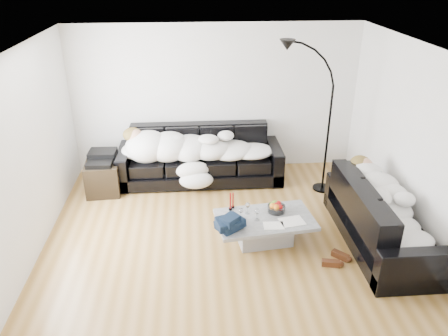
{
  "coord_description": "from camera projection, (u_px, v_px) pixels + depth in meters",
  "views": [
    {
      "loc": [
        -0.42,
        -5.16,
        3.56
      ],
      "look_at": [
        0.0,
        0.3,
        0.9
      ],
      "focal_mm": 35.0,
      "sensor_mm": 36.0,
      "label": 1
    }
  ],
  "objects": [
    {
      "name": "ceiling",
      "position": [
        226.0,
        48.0,
        5.07
      ],
      "size": [
        5.0,
        5.0,
        0.0
      ],
      "primitive_type": "plane",
      "color": "white",
      "rests_on": "ground"
    },
    {
      "name": "sleeper_right",
      "position": [
        385.0,
        202.0,
        5.75
      ],
      "size": [
        0.78,
        1.84,
        0.45
      ],
      "primitive_type": null,
      "rotation": [
        0.0,
        0.0,
        1.57
      ],
      "color": "white",
      "rests_on": "sofa_right"
    },
    {
      "name": "newspaper_b",
      "position": [
        274.0,
        225.0,
        5.71
      ],
      "size": [
        0.28,
        0.2,
        0.01
      ],
      "primitive_type": "cube",
      "rotation": [
        0.0,
        0.0,
        -0.05
      ],
      "color": "silver",
      "rests_on": "coffee_table"
    },
    {
      "name": "sleeper_back",
      "position": [
        200.0,
        146.0,
        7.42
      ],
      "size": [
        2.37,
        0.82,
        0.47
      ],
      "primitive_type": null,
      "color": "white",
      "rests_on": "sofa_back"
    },
    {
      "name": "fruit_bowl",
      "position": [
        276.0,
        207.0,
        6.0
      ],
      "size": [
        0.31,
        0.31,
        0.15
      ],
      "primitive_type": "cylinder",
      "rotation": [
        0.0,
        0.0,
        -0.35
      ],
      "color": "white",
      "rests_on": "coffee_table"
    },
    {
      "name": "navy_jacket",
      "position": [
        230.0,
        219.0,
        5.56
      ],
      "size": [
        0.45,
        0.42,
        0.18
      ],
      "primitive_type": null,
      "rotation": [
        0.0,
        0.0,
        0.43
      ],
      "color": "black",
      "rests_on": "coffee_table"
    },
    {
      "name": "wall_right",
      "position": [
        413.0,
        145.0,
        5.81
      ],
      "size": [
        0.02,
        4.5,
        2.6
      ],
      "primitive_type": "cube",
      "color": "silver",
      "rests_on": "ground"
    },
    {
      "name": "wine_glass_a",
      "position": [
        248.0,
        208.0,
        5.96
      ],
      "size": [
        0.07,
        0.07,
        0.17
      ],
      "primitive_type": "cylinder",
      "rotation": [
        0.0,
        0.0,
        0.06
      ],
      "color": "white",
      "rests_on": "coffee_table"
    },
    {
      "name": "wall_back",
      "position": [
        216.0,
        99.0,
        7.66
      ],
      "size": [
        5.0,
        0.02,
        2.6
      ],
      "primitive_type": "cube",
      "color": "silver",
      "rests_on": "ground"
    },
    {
      "name": "av_cabinet",
      "position": [
        104.0,
        175.0,
        7.3
      ],
      "size": [
        0.58,
        0.81,
        0.53
      ],
      "primitive_type": "cube",
      "rotation": [
        0.0,
        0.0,
        0.06
      ],
      "color": "black",
      "rests_on": "ground"
    },
    {
      "name": "sofa_back",
      "position": [
        200.0,
        155.0,
        7.55
      ],
      "size": [
        2.8,
        0.97,
        0.91
      ],
      "primitive_type": "cube",
      "color": "black",
      "rests_on": "ground"
    },
    {
      "name": "newspaper_a",
      "position": [
        292.0,
        221.0,
        5.8
      ],
      "size": [
        0.36,
        0.3,
        0.01
      ],
      "primitive_type": "cube",
      "rotation": [
        0.0,
        0.0,
        0.19
      ],
      "color": "silver",
      "rests_on": "coffee_table"
    },
    {
      "name": "sofa_right",
      "position": [
        382.0,
        215.0,
        5.84
      ],
      "size": [
        0.92,
        2.14,
        0.87
      ],
      "primitive_type": "cube",
      "rotation": [
        0.0,
        0.0,
        1.57
      ],
      "color": "black",
      "rests_on": "ground"
    },
    {
      "name": "ground",
      "position": [
        226.0,
        234.0,
        6.21
      ],
      "size": [
        5.0,
        5.0,
        0.0
      ],
      "primitive_type": "plane",
      "color": "olive",
      "rests_on": "ground"
    },
    {
      "name": "wine_glass_c",
      "position": [
        257.0,
        215.0,
        5.8
      ],
      "size": [
        0.08,
        0.08,
        0.17
      ],
      "primitive_type": "cylinder",
      "rotation": [
        0.0,
        0.0,
        0.09
      ],
      "color": "white",
      "rests_on": "coffee_table"
    },
    {
      "name": "floor_lamp",
      "position": [
        329.0,
        128.0,
        6.94
      ],
      "size": [
        0.84,
        0.44,
        2.19
      ],
      "primitive_type": null,
      "rotation": [
        0.0,
        0.0,
        0.16
      ],
      "color": "black",
      "rests_on": "ground"
    },
    {
      "name": "candle_right",
      "position": [
        233.0,
        201.0,
        6.07
      ],
      "size": [
        0.05,
        0.05,
        0.23
      ],
      "primitive_type": "cylinder",
      "rotation": [
        0.0,
        0.0,
        -0.05
      ],
      "color": "maroon",
      "rests_on": "coffee_table"
    },
    {
      "name": "wall_left",
      "position": [
        27.0,
        156.0,
        5.47
      ],
      "size": [
        0.02,
        4.5,
        2.6
      ],
      "primitive_type": "cube",
      "color": "silver",
      "rests_on": "ground"
    },
    {
      "name": "shoes",
      "position": [
        335.0,
        259.0,
        5.62
      ],
      "size": [
        0.47,
        0.41,
        0.09
      ],
      "primitive_type": null,
      "rotation": [
        0.0,
        0.0,
        -0.41
      ],
      "color": "#472311",
      "rests_on": "ground"
    },
    {
      "name": "wine_glass_b",
      "position": [
        241.0,
        213.0,
        5.84
      ],
      "size": [
        0.08,
        0.08,
        0.16
      ],
      "primitive_type": "cylinder",
      "rotation": [
        0.0,
        0.0,
        0.24
      ],
      "color": "white",
      "rests_on": "coffee_table"
    },
    {
      "name": "teal_cushion",
      "position": [
        363.0,
        174.0,
        6.31
      ],
      "size": [
        0.42,
        0.38,
        0.2
      ],
      "primitive_type": "ellipsoid",
      "rotation": [
        0.0,
        0.0,
        0.24
      ],
      "color": "#0A464B",
      "rests_on": "sofa_right"
    },
    {
      "name": "candle_left",
      "position": [
        230.0,
        202.0,
        6.02
      ],
      "size": [
        0.05,
        0.05,
        0.26
      ],
      "primitive_type": "cylinder",
      "rotation": [
        0.0,
        0.0,
        0.01
      ],
      "color": "maroon",
      "rests_on": "coffee_table"
    },
    {
      "name": "coffee_table",
      "position": [
        264.0,
        230.0,
        5.97
      ],
      "size": [
        1.38,
        0.91,
        0.38
      ],
      "primitive_type": "cube",
      "rotation": [
        0.0,
        0.0,
        0.12
      ],
      "color": "#939699",
      "rests_on": "ground"
    },
    {
      "name": "stereo",
      "position": [
        102.0,
        157.0,
        7.15
      ],
      "size": [
        0.45,
        0.35,
        0.13
      ],
      "primitive_type": "cube",
      "rotation": [
        0.0,
        0.0,
        -0.03
      ],
      "color": "black",
      "rests_on": "av_cabinet"
    }
  ]
}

